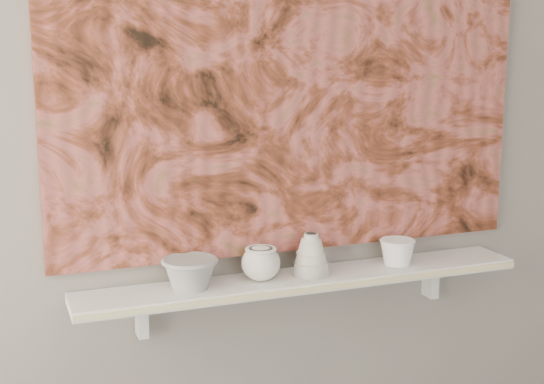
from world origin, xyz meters
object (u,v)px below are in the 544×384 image
shelf (305,280)px  cup_cream (261,263)px  bowl_white (397,252)px  painting (296,71)px  bell_vessel (311,254)px  bowl_grey (190,273)px

shelf → cup_cream: size_ratio=12.17×
shelf → bowl_white: bowl_white is taller
painting → cup_cream: bearing=-150.5°
painting → bell_vessel: painting is taller
painting → shelf: bearing=-90.0°
shelf → cup_cream: 0.16m
painting → bowl_white: bearing=-14.2°
bell_vessel → bowl_white: size_ratio=1.13×
shelf → painting: (0.00, 0.08, 0.62)m
bell_vessel → painting: bearing=103.7°
bell_vessel → bowl_white: 0.30m
cup_cream → bell_vessel: bell_vessel is taller
cup_cream → bowl_white: 0.46m
shelf → bell_vessel: size_ratio=10.86×
bell_vessel → cup_cream: bearing=180.0°
painting → bowl_white: 0.66m
bowl_white → cup_cream: bearing=180.0°
painting → cup_cream: size_ratio=13.04×
painting → bell_vessel: (0.02, -0.08, -0.55)m
bell_vessel → bowl_white: bearing=0.0°
bowl_grey → bell_vessel: bearing=0.0°
painting → bell_vessel: 0.55m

